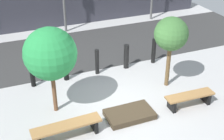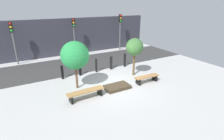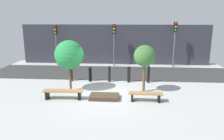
{
  "view_description": "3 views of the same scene",
  "coord_description": "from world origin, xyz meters",
  "px_view_note": "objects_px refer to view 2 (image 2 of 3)",
  "views": [
    {
      "loc": [
        -3.45,
        -7.48,
        5.98
      ],
      "look_at": [
        -0.43,
        -0.04,
        1.54
      ],
      "focal_mm": 50.0,
      "sensor_mm": 36.0,
      "label": 1
    },
    {
      "loc": [
        -4.79,
        -8.39,
        4.75
      ],
      "look_at": [
        -0.35,
        -0.43,
        1.22
      ],
      "focal_mm": 28.0,
      "sensor_mm": 36.0,
      "label": 2
    },
    {
      "loc": [
        1.15,
        -10.79,
        3.99
      ],
      "look_at": [
        0.33,
        0.32,
        1.3
      ],
      "focal_mm": 35.0,
      "sensor_mm": 36.0,
      "label": 3
    }
  ],
  "objects_px": {
    "bollard_left": "(80,69)",
    "bollard_far_right": "(125,60)",
    "bench_right": "(147,78)",
    "tree_behind_right_bench": "(135,47)",
    "planter_bed": "(117,87)",
    "tree_behind_left_bench": "(75,55)",
    "bollard_center": "(96,66)",
    "traffic_light_mid_east": "(120,26)",
    "traffic_light_west": "(13,36)",
    "bench_left": "(86,93)",
    "bollard_right": "(111,63)",
    "traffic_light_mid_west": "(74,30)",
    "bollard_far_left": "(62,72)"
  },
  "relations": [
    {
      "from": "traffic_light_west",
      "to": "bench_left",
      "type": "bearing_deg",
      "value": -70.04
    },
    {
      "from": "traffic_light_mid_east",
      "to": "bollard_far_right",
      "type": "bearing_deg",
      "value": -117.47
    },
    {
      "from": "tree_behind_right_bench",
      "to": "traffic_light_mid_west",
      "type": "relative_size",
      "value": 0.74
    },
    {
      "from": "traffic_light_west",
      "to": "bollard_center",
      "type": "bearing_deg",
      "value": -43.87
    },
    {
      "from": "bollard_left",
      "to": "bollard_center",
      "type": "relative_size",
      "value": 0.9
    },
    {
      "from": "bollard_far_right",
      "to": "traffic_light_mid_east",
      "type": "relative_size",
      "value": 0.29
    },
    {
      "from": "tree_behind_left_bench",
      "to": "tree_behind_right_bench",
      "type": "bearing_deg",
      "value": 0.0
    },
    {
      "from": "bollard_right",
      "to": "bollard_far_left",
      "type": "bearing_deg",
      "value": 180.0
    },
    {
      "from": "bollard_right",
      "to": "traffic_light_mid_west",
      "type": "xyz_separation_m",
      "value": [
        -1.23,
        4.72,
        1.91
      ]
    },
    {
      "from": "tree_behind_right_bench",
      "to": "bollard_far_left",
      "type": "relative_size",
      "value": 2.81
    },
    {
      "from": "bollard_center",
      "to": "traffic_light_mid_east",
      "type": "distance_m",
      "value": 7.1
    },
    {
      "from": "tree_behind_right_bench",
      "to": "planter_bed",
      "type": "bearing_deg",
      "value": -149.27
    },
    {
      "from": "tree_behind_right_bench",
      "to": "bollard_right",
      "type": "xyz_separation_m",
      "value": [
        -0.82,
        1.76,
        -1.48
      ]
    },
    {
      "from": "bollard_right",
      "to": "traffic_light_mid_west",
      "type": "bearing_deg",
      "value": 104.58
    },
    {
      "from": "bench_right",
      "to": "bollard_far_right",
      "type": "bearing_deg",
      "value": 84.7
    },
    {
      "from": "bollard_left",
      "to": "traffic_light_west",
      "type": "xyz_separation_m",
      "value": [
        -3.68,
        4.72,
        1.9
      ]
    },
    {
      "from": "bench_left",
      "to": "bollard_center",
      "type": "bearing_deg",
      "value": 55.11
    },
    {
      "from": "bench_left",
      "to": "traffic_light_mid_east",
      "type": "distance_m",
      "value": 10.74
    },
    {
      "from": "bench_left",
      "to": "bollard_far_left",
      "type": "height_order",
      "value": "bollard_far_left"
    },
    {
      "from": "planter_bed",
      "to": "tree_behind_left_bench",
      "type": "height_order",
      "value": "tree_behind_left_bench"
    },
    {
      "from": "planter_bed",
      "to": "bollard_far_left",
      "type": "relative_size",
      "value": 1.6
    },
    {
      "from": "bollard_far_left",
      "to": "bollard_left",
      "type": "bearing_deg",
      "value": 0.0
    },
    {
      "from": "bollard_center",
      "to": "bollard_right",
      "type": "bearing_deg",
      "value": 0.0
    },
    {
      "from": "planter_bed",
      "to": "traffic_light_mid_west",
      "type": "height_order",
      "value": "traffic_light_mid_west"
    },
    {
      "from": "bench_left",
      "to": "traffic_light_west",
      "type": "height_order",
      "value": "traffic_light_west"
    },
    {
      "from": "bench_left",
      "to": "tree_behind_right_bench",
      "type": "bearing_deg",
      "value": 17.01
    },
    {
      "from": "bench_left",
      "to": "tree_behind_left_bench",
      "type": "distance_m",
      "value": 2.19
    },
    {
      "from": "bollard_right",
      "to": "traffic_light_mid_west",
      "type": "distance_m",
      "value": 5.24
    },
    {
      "from": "bollard_far_left",
      "to": "traffic_light_mid_east",
      "type": "height_order",
      "value": "traffic_light_mid_east"
    },
    {
      "from": "bench_right",
      "to": "bollard_far_right",
      "type": "height_order",
      "value": "bollard_far_right"
    },
    {
      "from": "bollard_left",
      "to": "bollard_far_right",
      "type": "distance_m",
      "value": 3.68
    },
    {
      "from": "bench_right",
      "to": "tree_behind_left_bench",
      "type": "xyz_separation_m",
      "value": [
        -4.09,
        1.41,
        1.69
      ]
    },
    {
      "from": "bench_left",
      "to": "bollard_left",
      "type": "relative_size",
      "value": 2.21
    },
    {
      "from": "tree_behind_right_bench",
      "to": "bollard_far_right",
      "type": "height_order",
      "value": "tree_behind_right_bench"
    },
    {
      "from": "tree_behind_right_bench",
      "to": "bollard_left",
      "type": "bearing_deg",
      "value": 151.77
    },
    {
      "from": "bollard_center",
      "to": "traffic_light_west",
      "type": "xyz_separation_m",
      "value": [
        -4.91,
        4.72,
        1.85
      ]
    },
    {
      "from": "bollard_far_right",
      "to": "tree_behind_right_bench",
      "type": "bearing_deg",
      "value": -103.18
    },
    {
      "from": "bollard_far_right",
      "to": "traffic_light_mid_west",
      "type": "xyz_separation_m",
      "value": [
        -2.45,
        4.72,
        1.89
      ]
    },
    {
      "from": "bench_right",
      "to": "tree_behind_right_bench",
      "type": "bearing_deg",
      "value": 92.09
    },
    {
      "from": "tree_behind_left_bench",
      "to": "traffic_light_mid_east",
      "type": "height_order",
      "value": "traffic_light_mid_east"
    },
    {
      "from": "bollard_left",
      "to": "bollard_right",
      "type": "relative_size",
      "value": 0.91
    },
    {
      "from": "tree_behind_left_bench",
      "to": "bollard_right",
      "type": "distance_m",
      "value": 4.01
    },
    {
      "from": "traffic_light_mid_east",
      "to": "bench_right",
      "type": "bearing_deg",
      "value": -109.96
    },
    {
      "from": "planter_bed",
      "to": "bollard_left",
      "type": "relative_size",
      "value": 1.62
    },
    {
      "from": "traffic_light_west",
      "to": "traffic_light_mid_west",
      "type": "bearing_deg",
      "value": 0.0
    },
    {
      "from": "bollard_far_left",
      "to": "bollard_center",
      "type": "relative_size",
      "value": 0.91
    },
    {
      "from": "bollard_left",
      "to": "bollard_center",
      "type": "distance_m",
      "value": 1.23
    },
    {
      "from": "tree_behind_right_bench",
      "to": "bollard_right",
      "type": "bearing_deg",
      "value": 114.92
    },
    {
      "from": "tree_behind_right_bench",
      "to": "bollard_far_right",
      "type": "bearing_deg",
      "value": 76.82
    },
    {
      "from": "traffic_light_mid_west",
      "to": "bench_right",
      "type": "bearing_deg",
      "value": -75.48
    }
  ]
}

